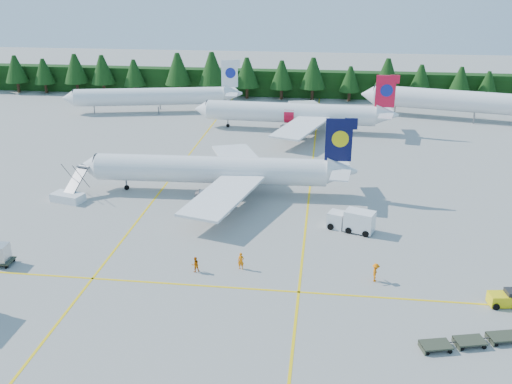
# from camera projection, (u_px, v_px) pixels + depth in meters

# --- Properties ---
(ground) EXTENTS (320.00, 320.00, 0.00)m
(ground) POSITION_uv_depth(u_px,v_px,m) (244.00, 258.00, 59.14)
(ground) COLOR #A0A09B
(ground) RESTS_ON ground
(taxi_stripe_a) EXTENTS (0.25, 120.00, 0.01)m
(taxi_stripe_a) POSITION_uv_depth(u_px,v_px,m) (165.00, 185.00, 79.26)
(taxi_stripe_a) COLOR yellow
(taxi_stripe_a) RESTS_ON ground
(taxi_stripe_b) EXTENTS (0.25, 120.00, 0.01)m
(taxi_stripe_b) POSITION_uv_depth(u_px,v_px,m) (309.00, 191.00, 76.92)
(taxi_stripe_b) COLOR yellow
(taxi_stripe_b) RESTS_ON ground
(taxi_stripe_cross) EXTENTS (80.00, 0.25, 0.01)m
(taxi_stripe_cross) POSITION_uv_depth(u_px,v_px,m) (235.00, 288.00, 53.60)
(taxi_stripe_cross) COLOR yellow
(taxi_stripe_cross) RESTS_ON ground
(treeline_hedge) EXTENTS (220.00, 4.00, 6.00)m
(treeline_hedge) POSITION_uv_depth(u_px,v_px,m) (294.00, 83.00, 133.83)
(treeline_hedge) COLOR black
(treeline_hedge) RESTS_ON ground
(airliner_navy) EXTENTS (36.17, 29.74, 10.51)m
(airliner_navy) POSITION_uv_depth(u_px,v_px,m) (206.00, 170.00, 75.50)
(airliner_navy) COLOR white
(airliner_navy) RESTS_ON ground
(airliner_red) EXTENTS (36.79, 30.23, 10.69)m
(airliner_red) POSITION_uv_depth(u_px,v_px,m) (287.00, 113.00, 105.29)
(airliner_red) COLOR white
(airliner_red) RESTS_ON ground
(airliner_far_left) EXTENTS (35.82, 10.56, 10.54)m
(airliner_far_left) POSITION_uv_depth(u_px,v_px,m) (145.00, 96.00, 118.62)
(airliner_far_left) COLOR white
(airliner_far_left) RESTS_ON ground
(airliner_far_right) EXTENTS (40.98, 12.76, 12.10)m
(airliner_far_right) POSITION_uv_depth(u_px,v_px,m) (459.00, 101.00, 112.65)
(airliner_far_right) COLOR white
(airliner_far_right) RESTS_ON ground
(airstairs) EXTENTS (4.53, 6.15, 3.71)m
(airstairs) POSITION_uv_depth(u_px,v_px,m) (69.00, 195.00, 73.61)
(airstairs) COLOR white
(airstairs) RESTS_ON ground
(service_truck) EXTENTS (5.58, 3.59, 2.53)m
(service_truck) POSITION_uv_depth(u_px,v_px,m) (351.00, 220.00, 65.03)
(service_truck) COLOR white
(service_truck) RESTS_ON ground
(baggage_tug) EXTENTS (2.82, 1.78, 1.42)m
(baggage_tug) POSITION_uv_depth(u_px,v_px,m) (505.00, 298.00, 50.61)
(baggage_tug) COLOR yellow
(baggage_tug) RESTS_ON ground
(dolly_train) EXTENTS (10.96, 4.69, 0.14)m
(dolly_train) POSITION_uv_depth(u_px,v_px,m) (487.00, 338.00, 45.55)
(dolly_train) COLOR #313527
(dolly_train) RESTS_ON ground
(crew_a) EXTENTS (0.67, 0.46, 1.76)m
(crew_a) POSITION_uv_depth(u_px,v_px,m) (241.00, 261.00, 56.71)
(crew_a) COLOR orange
(crew_a) RESTS_ON ground
(crew_b) EXTENTS (0.97, 0.92, 1.59)m
(crew_b) POSITION_uv_depth(u_px,v_px,m) (195.00, 264.00, 56.22)
(crew_b) COLOR #D96104
(crew_b) RESTS_ON ground
(crew_c) EXTENTS (0.64, 0.85, 1.87)m
(crew_c) POSITION_uv_depth(u_px,v_px,m) (376.00, 273.00, 54.43)
(crew_c) COLOR orange
(crew_c) RESTS_ON ground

